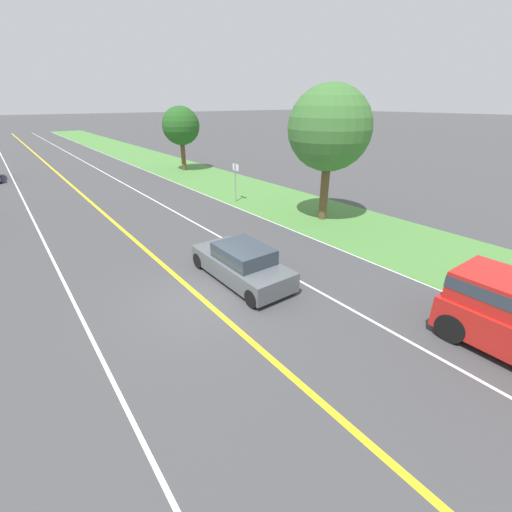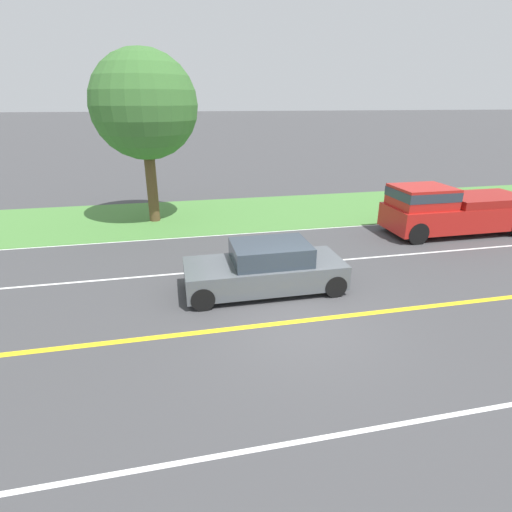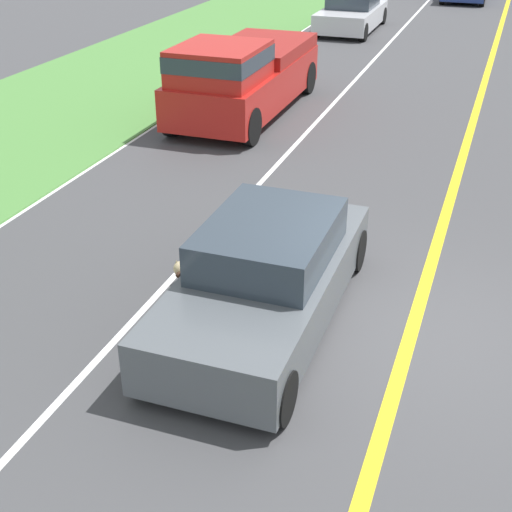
{
  "view_description": "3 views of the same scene",
  "coord_description": "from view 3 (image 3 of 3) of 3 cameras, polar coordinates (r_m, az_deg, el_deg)",
  "views": [
    {
      "loc": [
        -4.48,
        -8.92,
        6.07
      ],
      "look_at": [
        2.36,
        0.18,
        0.9
      ],
      "focal_mm": 24.0,
      "sensor_mm": 36.0,
      "label": 1
    },
    {
      "loc": [
        -8.0,
        2.8,
        4.99
      ],
      "look_at": [
        2.44,
        0.55,
        0.81
      ],
      "focal_mm": 28.0,
      "sensor_mm": 36.0,
      "label": 2
    },
    {
      "loc": [
        -0.69,
        7.9,
        5.21
      ],
      "look_at": [
        1.86,
        0.82,
        1.16
      ],
      "focal_mm": 50.0,
      "sensor_mm": 36.0,
      "label": 3
    }
  ],
  "objects": [
    {
      "name": "ground_plane",
      "position": [
        9.49,
        12.38,
        -5.75
      ],
      "size": [
        400.0,
        400.0,
        0.0
      ],
      "primitive_type": "plane",
      "color": "#424244"
    },
    {
      "name": "centre_divider_line",
      "position": [
        9.49,
        12.38,
        -5.73
      ],
      "size": [
        0.18,
        160.0,
        0.01
      ],
      "primitive_type": "cube",
      "color": "yellow",
      "rests_on": "ground"
    },
    {
      "name": "lane_dash_same_dir",
      "position": [
        10.35,
        -7.05,
        -2.15
      ],
      "size": [
        0.1,
        160.0,
        0.01
      ],
      "primitive_type": "cube",
      "color": "white",
      "rests_on": "ground"
    },
    {
      "name": "ego_car",
      "position": [
        9.15,
        0.79,
        -1.68
      ],
      "size": [
        1.81,
        4.37,
        1.37
      ],
      "color": "#51565B",
      "rests_on": "ground"
    },
    {
      "name": "dog",
      "position": [
        9.73,
        -5.67,
        -1.02
      ],
      "size": [
        0.38,
        1.04,
        0.75
      ],
      "rotation": [
        0.0,
        0.0,
        0.25
      ],
      "color": "#D1B784",
      "rests_on": "ground"
    },
    {
      "name": "pickup_truck",
      "position": [
        17.46,
        -1.13,
        14.28
      ],
      "size": [
        2.09,
        5.57,
        1.94
      ],
      "color": "red",
      "rests_on": "ground"
    },
    {
      "name": "car_trailing_near",
      "position": [
        28.22,
        7.66,
        18.73
      ],
      "size": [
        1.93,
        4.31,
        1.37
      ],
      "color": "silver",
      "rests_on": "ground"
    }
  ]
}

